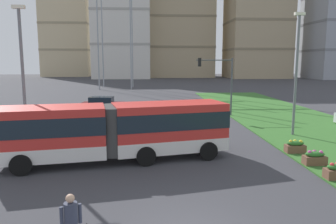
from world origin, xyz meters
The scene contains 12 objects.
articulated_bus centered at (-2.86, 8.04, 1.65)m, with size 12.04×4.83×3.00m.
car_maroon_sedan centered at (-6.04, 25.44, 0.75)m, with size 4.53×2.30×1.58m.
pedestrian_crossing centered at (-3.31, -0.58, 1.00)m, with size 0.54×0.36×1.74m.
flower_planter_2 centered at (7.15, 6.52, 0.43)m, with size 1.10×0.56×0.74m.
flower_planter_3 centered at (7.15, 8.74, 0.43)m, with size 1.10×0.56×0.74m.
traffic_light_far_right centered at (5.58, 22.00, 3.84)m, with size 3.51×0.28×5.56m.
streetlight_left centered at (-8.50, 10.64, 4.63)m, with size 0.70×0.28×8.38m.
streetlight_median centered at (9.05, 13.31, 4.70)m, with size 0.70×0.28×8.53m.
apartment_tower_west centered at (-30.00, 113.13, 22.22)m, with size 16.36×15.56×44.40m.
apartment_tower_centre centered at (9.56, 104.12, 23.87)m, with size 21.61×16.13×47.69m.
apartment_tower_eastcentre centered at (33.53, 96.66, 21.57)m, with size 18.49×16.86×43.09m.
transmission_pylon centered at (-7.46, 56.31, 16.75)m, with size 9.00×6.24×30.64m.
Camera 1 is at (-1.19, -9.00, 5.23)m, focal length 35.05 mm.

